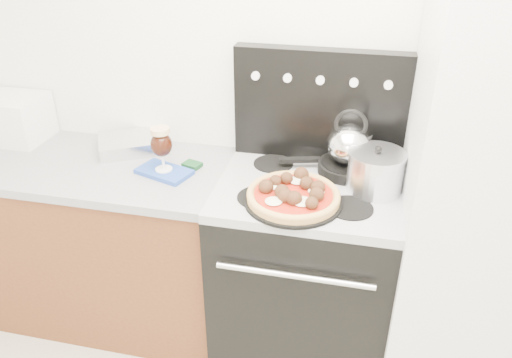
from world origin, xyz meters
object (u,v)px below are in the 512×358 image
(stove_body, at_px, (303,274))
(oven_mitt, at_px, (164,172))
(base_cabinet, at_px, (91,241))
(toaster_oven, at_px, (9,118))
(tea_kettle, at_px, (349,141))
(beer_glass, at_px, (162,149))
(stock_pot, at_px, (375,173))
(skillet, at_px, (347,168))
(fridge, at_px, (489,201))
(pizza, at_px, (293,194))
(pizza_pan, at_px, (293,201))

(stove_body, relative_size, oven_mitt, 3.69)
(base_cabinet, height_order, toaster_oven, toaster_oven)
(tea_kettle, bearing_deg, beer_glass, -167.35)
(oven_mitt, bearing_deg, beer_glass, 0.00)
(base_cabinet, bearing_deg, stock_pot, -0.44)
(stock_pot, bearing_deg, oven_mitt, -178.52)
(stove_body, height_order, beer_glass, beer_glass)
(toaster_oven, height_order, skillet, toaster_oven)
(fridge, distance_m, pizza, 0.75)
(stove_body, relative_size, stock_pot, 3.96)
(tea_kettle, xyz_separation_m, stock_pot, (0.12, -0.13, -0.07))
(skillet, bearing_deg, stove_body, -135.38)
(stove_body, distance_m, beer_glass, 0.87)
(tea_kettle, distance_m, stock_pot, 0.19)
(toaster_oven, xyz_separation_m, pizza, (1.49, -0.34, -0.05))
(pizza, bearing_deg, base_cabinet, 170.58)
(beer_glass, xyz_separation_m, pizza_pan, (0.60, -0.14, -0.10))
(skillet, bearing_deg, oven_mitt, -169.00)
(base_cabinet, height_order, stock_pot, stock_pot)
(base_cabinet, xyz_separation_m, fridge, (1.80, -0.05, 0.52))
(base_cabinet, bearing_deg, stove_body, -1.30)
(fridge, relative_size, beer_glass, 9.29)
(stove_body, relative_size, fridge, 0.46)
(fridge, bearing_deg, toaster_oven, 174.66)
(fridge, xyz_separation_m, tea_kettle, (-0.55, 0.17, 0.12))
(fridge, height_order, skillet, fridge)
(base_cabinet, xyz_separation_m, beer_glass, (0.46, -0.03, 0.59))
(base_cabinet, distance_m, fridge, 1.88)
(base_cabinet, height_order, stove_body, stove_body)
(pizza_pan, bearing_deg, fridge, 9.63)
(fridge, xyz_separation_m, stock_pot, (-0.44, 0.04, 0.05))
(oven_mitt, height_order, pizza_pan, pizza_pan)
(stove_body, relative_size, beer_glass, 4.30)
(toaster_oven, bearing_deg, tea_kettle, -1.44)
(toaster_oven, relative_size, pizza_pan, 0.91)
(base_cabinet, relative_size, skillet, 5.76)
(fridge, xyz_separation_m, pizza, (-0.74, -0.13, 0.01))
(stove_body, bearing_deg, beer_glass, -179.20)
(toaster_oven, distance_m, pizza, 1.53)
(base_cabinet, distance_m, pizza, 1.20)
(oven_mitt, bearing_deg, pizza_pan, -13.33)
(toaster_oven, height_order, beer_glass, beer_glass)
(toaster_oven, xyz_separation_m, beer_glass, (0.89, -0.19, 0.01))
(pizza, bearing_deg, tea_kettle, 57.31)
(oven_mitt, bearing_deg, pizza, -13.33)
(toaster_oven, distance_m, pizza_pan, 1.53)
(skillet, bearing_deg, fridge, -17.05)
(pizza_pan, bearing_deg, toaster_oven, 167.35)
(fridge, height_order, stock_pot, fridge)
(base_cabinet, bearing_deg, pizza, -9.42)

